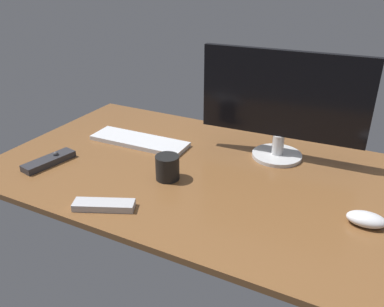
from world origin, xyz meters
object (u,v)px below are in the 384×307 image
(monitor, at_px, (282,102))
(media_remote, at_px, (49,161))
(coffee_mug, at_px, (167,167))
(tv_remote, at_px, (104,205))
(computer_mouse, at_px, (366,219))
(keyboard, at_px, (139,141))

(monitor, height_order, media_remote, monitor)
(coffee_mug, bearing_deg, tv_remote, -107.95)
(computer_mouse, distance_m, tv_remote, 0.72)
(monitor, xyz_separation_m, keyboard, (-0.51, -0.12, -0.20))
(computer_mouse, bearing_deg, coffee_mug, 178.60)
(computer_mouse, relative_size, tv_remote, 0.58)
(keyboard, xyz_separation_m, computer_mouse, (0.84, -0.17, 0.01))
(keyboard, xyz_separation_m, media_remote, (-0.18, -0.29, 0.00))
(keyboard, bearing_deg, coffee_mug, -40.31)
(computer_mouse, relative_size, coffee_mug, 1.26)
(computer_mouse, bearing_deg, keyboard, 165.07)
(monitor, height_order, tv_remote, monitor)
(monitor, distance_m, keyboard, 0.56)
(tv_remote, bearing_deg, coffee_mug, 47.94)
(media_remote, distance_m, tv_remote, 0.37)
(monitor, height_order, computer_mouse, monitor)
(monitor, height_order, keyboard, monitor)
(media_remote, bearing_deg, keyboard, -21.07)
(computer_mouse, xyz_separation_m, tv_remote, (-0.68, -0.26, -0.01))
(media_remote, relative_size, tv_remote, 1.11)
(monitor, bearing_deg, tv_remote, -125.35)
(coffee_mug, bearing_deg, media_remote, -166.74)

